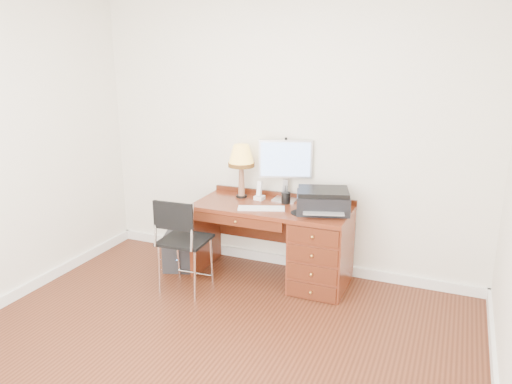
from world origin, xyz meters
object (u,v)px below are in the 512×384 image
at_px(monitor, 287,163).
at_px(phone, 259,194).
at_px(printer, 323,201).
at_px(chair, 181,235).
at_px(leg_lamp, 241,159).
at_px(desk, 304,243).
at_px(equipment_box, 180,251).

relative_size(monitor, phone, 3.24).
relative_size(printer, chair, 0.62).
bearing_deg(chair, leg_lamp, 65.21).
distance_m(desk, equipment_box, 1.31).
bearing_deg(equipment_box, chair, -76.58).
xyz_separation_m(printer, leg_lamp, (-0.88, 0.14, 0.29)).
height_order(desk, monitor, monitor).
distance_m(desk, chair, 1.16).
bearing_deg(leg_lamp, chair, -111.64).
distance_m(phone, chair, 0.90).
xyz_separation_m(leg_lamp, phone, (0.20, -0.01, -0.34)).
bearing_deg(printer, equipment_box, 169.26).
distance_m(phone, equipment_box, 1.03).
height_order(leg_lamp, chair, leg_lamp).
xyz_separation_m(monitor, chair, (-0.73, -0.81, -0.58)).
relative_size(desk, printer, 2.66).
relative_size(monitor, chair, 0.66).
height_order(desk, leg_lamp, leg_lamp).
bearing_deg(equipment_box, leg_lamp, 8.46).
height_order(monitor, phone, monitor).
bearing_deg(desk, phone, 165.53).
distance_m(leg_lamp, chair, 0.98).
distance_m(desk, phone, 0.66).
relative_size(leg_lamp, phone, 2.89).
bearing_deg(desk, equipment_box, -172.94).
height_order(monitor, leg_lamp, monitor).
relative_size(printer, phone, 3.04).
bearing_deg(phone, leg_lamp, -177.62).
xyz_separation_m(printer, chair, (-1.17, -0.59, -0.30)).
distance_m(leg_lamp, phone, 0.39).
distance_m(chair, equipment_box, 0.62).
bearing_deg(printer, monitor, 135.55).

